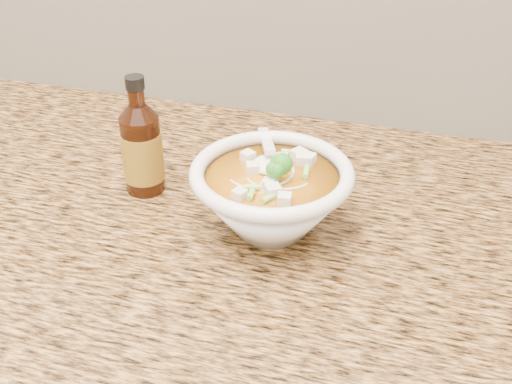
# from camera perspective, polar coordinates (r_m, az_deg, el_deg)

# --- Properties ---
(counter_slab) EXTENTS (4.00, 0.68, 0.04)m
(counter_slab) POSITION_cam_1_polar(r_m,az_deg,el_deg) (0.94, -13.72, -0.78)
(counter_slab) COLOR #A6783C
(counter_slab) RESTS_ON cabinet
(soup_bowl) EXTENTS (0.20, 0.22, 0.11)m
(soup_bowl) POSITION_cam_1_polar(r_m,az_deg,el_deg) (0.80, 1.38, -0.48)
(soup_bowl) COLOR white
(soup_bowl) RESTS_ON counter_slab
(hot_sauce_bottle) EXTENTS (0.07, 0.07, 0.17)m
(hot_sauce_bottle) POSITION_cam_1_polar(r_m,az_deg,el_deg) (0.88, -10.10, 3.78)
(hot_sauce_bottle) COLOR #3B1708
(hot_sauce_bottle) RESTS_ON counter_slab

